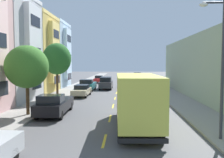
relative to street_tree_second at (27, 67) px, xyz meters
The scene contains 19 objects.
ground_plane 19.08m from the street_tree_second, 69.98° to the left, with size 160.00×160.00×0.00m, color #4C4C4F.
sidewalk_left 16.03m from the street_tree_second, 92.58° to the left, with size 3.20×120.00×0.14m, color gray.
sidewalk_right 20.94m from the street_tree_second, 49.06° to the left, with size 3.20×120.00×0.14m, color gray.
lane_centerline_dashes 14.18m from the street_tree_second, 62.05° to the left, with size 0.14×47.20×0.01m.
townhouse_fourth_mustard 16.70m from the street_tree_second, 122.90° to the left, with size 14.30×7.22×10.75m.
townhouse_fifth_powder_blue 23.24m from the street_tree_second, 112.72° to the left, with size 14.13×7.22×10.98m.
street_tree_second is the anchor object (origin of this frame).
street_tree_third 8.08m from the street_tree_second, 90.00° to the left, with size 3.14×3.14×6.19m.
street_lamp 13.42m from the street_tree_second, 22.94° to the right, with size 1.35×0.28×7.18m.
delivery_box_truck 8.90m from the street_tree_second, 19.26° to the right, with size 2.67×8.20×3.39m.
parked_pickup_teal 17.64m from the street_tree_second, 83.51° to the left, with size 2.08×5.33×1.73m.
parked_pickup_black 3.60m from the street_tree_second, 16.32° to the left, with size 2.16×5.36×1.73m.
parked_suv_orange 33.44m from the street_tree_second, 71.10° to the left, with size 2.02×4.83×1.93m.
parked_hatchback_red 31.53m from the street_tree_second, 86.14° to the left, with size 1.78×4.02×1.50m.
parked_suv_burgundy 22.08m from the street_tree_second, 60.96° to the left, with size 1.97×4.81×1.93m.
parked_sedan_champagne 11.71m from the street_tree_second, 78.78° to the left, with size 1.86×4.52×1.43m.
parked_sedan_forest 28.24m from the street_tree_second, 67.20° to the left, with size 1.90×4.54×1.43m.
parked_pickup_sky 43.28m from the street_tree_second, 75.38° to the left, with size 2.05×5.32×1.73m.
moving_charcoal_sedan 20.04m from the street_tree_second, 76.60° to the left, with size 1.95×4.80×1.93m.
Camera 1 is at (1.01, -5.02, 4.09)m, focal length 37.28 mm.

